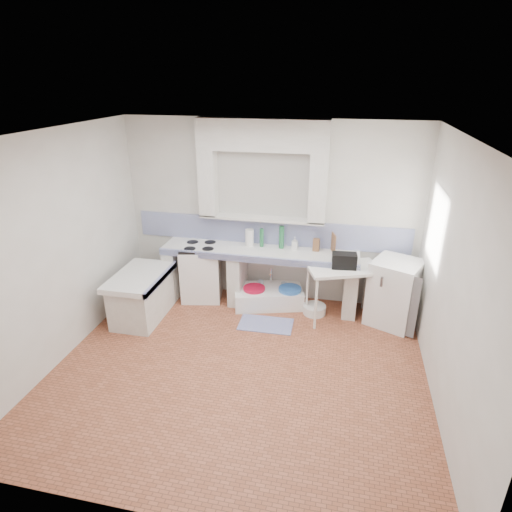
% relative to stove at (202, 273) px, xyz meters
% --- Properties ---
extents(floor, '(4.50, 4.50, 0.00)m').
position_rel_stove_xyz_m(floor, '(1.04, -1.69, -0.43)').
color(floor, '#A2573B').
rests_on(floor, ground).
extents(ceiling, '(4.50, 4.50, 0.00)m').
position_rel_stove_xyz_m(ceiling, '(1.04, -1.69, 2.37)').
color(ceiling, silver).
rests_on(ceiling, ground).
extents(wall_back, '(4.50, 0.00, 4.50)m').
position_rel_stove_xyz_m(wall_back, '(1.04, 0.31, 0.97)').
color(wall_back, silver).
rests_on(wall_back, ground).
extents(wall_front, '(4.50, 0.00, 4.50)m').
position_rel_stove_xyz_m(wall_front, '(1.04, -3.69, 0.97)').
color(wall_front, silver).
rests_on(wall_front, ground).
extents(wall_left, '(0.00, 4.50, 4.50)m').
position_rel_stove_xyz_m(wall_left, '(-1.21, -1.69, 0.97)').
color(wall_left, silver).
rests_on(wall_left, ground).
extents(wall_right, '(0.00, 4.50, 4.50)m').
position_rel_stove_xyz_m(wall_right, '(3.29, -1.69, 0.97)').
color(wall_right, silver).
rests_on(wall_right, ground).
extents(alcove_mass, '(1.90, 0.25, 0.45)m').
position_rel_stove_xyz_m(alcove_mass, '(0.94, 0.19, 2.14)').
color(alcove_mass, silver).
rests_on(alcove_mass, ground).
extents(window_frame, '(0.35, 0.86, 1.06)m').
position_rel_stove_xyz_m(window_frame, '(3.46, -0.49, 1.17)').
color(window_frame, '#392212').
rests_on(window_frame, ground).
extents(lace_valance, '(0.01, 0.84, 0.24)m').
position_rel_stove_xyz_m(lace_valance, '(3.32, -0.49, 1.55)').
color(lace_valance, white).
rests_on(lace_valance, ground).
extents(counter_slab, '(3.00, 0.60, 0.08)m').
position_rel_stove_xyz_m(counter_slab, '(0.94, 0.01, 0.43)').
color(counter_slab, white).
rests_on(counter_slab, ground).
extents(counter_lip, '(3.00, 0.04, 0.10)m').
position_rel_stove_xyz_m(counter_lip, '(0.94, -0.27, 0.43)').
color(counter_lip, navy).
rests_on(counter_lip, ground).
extents(counter_pier_left, '(0.20, 0.55, 0.82)m').
position_rel_stove_xyz_m(counter_pier_left, '(-0.46, 0.01, -0.02)').
color(counter_pier_left, silver).
rests_on(counter_pier_left, ground).
extents(counter_pier_mid, '(0.20, 0.55, 0.82)m').
position_rel_stove_xyz_m(counter_pier_mid, '(0.59, 0.01, -0.02)').
color(counter_pier_mid, silver).
rests_on(counter_pier_mid, ground).
extents(counter_pier_right, '(0.20, 0.55, 0.82)m').
position_rel_stove_xyz_m(counter_pier_right, '(2.34, 0.01, -0.02)').
color(counter_pier_right, silver).
rests_on(counter_pier_right, ground).
extents(peninsula_top, '(0.70, 1.10, 0.08)m').
position_rel_stove_xyz_m(peninsula_top, '(-0.66, -0.79, 0.23)').
color(peninsula_top, white).
rests_on(peninsula_top, ground).
extents(peninsula_base, '(0.60, 1.00, 0.62)m').
position_rel_stove_xyz_m(peninsula_base, '(-0.66, -0.79, -0.12)').
color(peninsula_base, silver).
rests_on(peninsula_base, ground).
extents(peninsula_lip, '(0.04, 1.10, 0.10)m').
position_rel_stove_xyz_m(peninsula_lip, '(-0.33, -0.79, 0.23)').
color(peninsula_lip, navy).
rests_on(peninsula_lip, ground).
extents(backsplash, '(4.27, 0.03, 0.40)m').
position_rel_stove_xyz_m(backsplash, '(1.04, 0.30, 0.67)').
color(backsplash, navy).
rests_on(backsplash, ground).
extents(stove, '(0.71, 0.69, 0.86)m').
position_rel_stove_xyz_m(stove, '(0.00, 0.00, 0.00)').
color(stove, white).
rests_on(stove, ground).
extents(sink, '(1.17, 0.83, 0.25)m').
position_rel_stove_xyz_m(sink, '(1.10, -0.02, -0.30)').
color(sink, white).
rests_on(sink, ground).
extents(side_table, '(1.13, 0.88, 0.04)m').
position_rel_stove_xyz_m(side_table, '(2.21, -0.21, -0.01)').
color(side_table, white).
rests_on(side_table, ground).
extents(fridge, '(0.83, 0.83, 0.97)m').
position_rel_stove_xyz_m(fridge, '(2.95, -0.16, 0.05)').
color(fridge, white).
rests_on(fridge, ground).
extents(bucket_red, '(0.40, 0.40, 0.32)m').
position_rel_stove_xyz_m(bucket_red, '(0.89, -0.12, -0.27)').
color(bucket_red, red).
rests_on(bucket_red, ground).
extents(bucket_orange, '(0.28, 0.28, 0.24)m').
position_rel_stove_xyz_m(bucket_orange, '(1.24, -0.04, -0.31)').
color(bucket_orange, red).
rests_on(bucket_orange, ground).
extents(bucket_blue, '(0.37, 0.37, 0.33)m').
position_rel_stove_xyz_m(bucket_blue, '(1.43, -0.03, -0.27)').
color(bucket_blue, blue).
rests_on(bucket_blue, ground).
extents(basin_white, '(0.45, 0.45, 0.13)m').
position_rel_stove_xyz_m(basin_white, '(1.83, -0.16, -0.36)').
color(basin_white, white).
rests_on(basin_white, ground).
extents(water_bottle_a, '(0.12, 0.12, 0.33)m').
position_rel_stove_xyz_m(water_bottle_a, '(0.94, 0.12, -0.27)').
color(water_bottle_a, silver).
rests_on(water_bottle_a, ground).
extents(water_bottle_b, '(0.10, 0.10, 0.31)m').
position_rel_stove_xyz_m(water_bottle_b, '(1.31, 0.16, -0.27)').
color(water_bottle_b, silver).
rests_on(water_bottle_b, ground).
extents(black_bag, '(0.36, 0.22, 0.21)m').
position_rel_stove_xyz_m(black_bag, '(2.21, -0.23, 0.51)').
color(black_bag, black).
rests_on(black_bag, side_table).
extents(green_bottle_a, '(0.08, 0.08, 0.29)m').
position_rel_stove_xyz_m(green_bottle_a, '(0.95, 0.16, 0.61)').
color(green_bottle_a, '#21673A').
rests_on(green_bottle_a, counter_slab).
extents(green_bottle_b, '(0.08, 0.08, 0.35)m').
position_rel_stove_xyz_m(green_bottle_b, '(1.26, 0.16, 0.65)').
color(green_bottle_b, '#21673A').
rests_on(green_bottle_b, counter_slab).
extents(knife_block, '(0.10, 0.08, 0.19)m').
position_rel_stove_xyz_m(knife_block, '(1.78, 0.16, 0.57)').
color(knife_block, brown).
rests_on(knife_block, counter_slab).
extents(cutting_board, '(0.08, 0.21, 0.29)m').
position_rel_stove_xyz_m(cutting_board, '(2.04, 0.16, 0.61)').
color(cutting_board, brown).
rests_on(cutting_board, counter_slab).
extents(paper_towel, '(0.14, 0.14, 0.26)m').
position_rel_stove_xyz_m(paper_towel, '(0.75, 0.16, 0.60)').
color(paper_towel, white).
rests_on(paper_towel, counter_slab).
extents(soap_bottle, '(0.09, 0.09, 0.19)m').
position_rel_stove_xyz_m(soap_bottle, '(1.46, 0.16, 0.57)').
color(soap_bottle, white).
rests_on(soap_bottle, counter_slab).
extents(rug, '(0.78, 0.46, 0.01)m').
position_rel_stove_xyz_m(rug, '(1.17, -0.63, -0.42)').
color(rug, navy).
rests_on(rug, ground).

